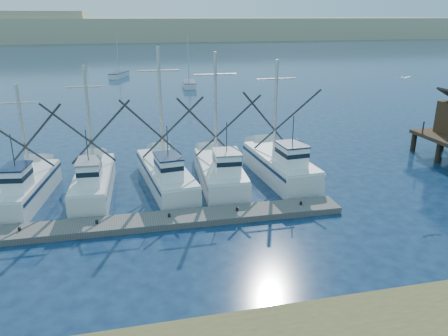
{
  "coord_description": "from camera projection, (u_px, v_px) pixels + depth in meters",
  "views": [
    {
      "loc": [
        -5.83,
        -17.06,
        11.28
      ],
      "look_at": [
        -0.05,
        8.0,
        2.26
      ],
      "focal_mm": 35.0,
      "sensor_mm": 36.0,
      "label": 1
    }
  ],
  "objects": [
    {
      "name": "flying_gull",
      "position": [
        402.0,
        78.0,
        30.48
      ],
      "size": [
        1.17,
        0.21,
        0.21
      ],
      "color": "white",
      "rests_on": "ground"
    },
    {
      "name": "sailboat_far",
      "position": [
        119.0,
        75.0,
        83.55
      ],
      "size": [
        3.92,
        6.25,
        8.1
      ],
      "rotation": [
        0.0,
        0.0,
        -0.4
      ],
      "color": "silver",
      "rests_on": "ground"
    },
    {
      "name": "trawler_fleet",
      "position": [
        110.0,
        181.0,
        28.76
      ],
      "size": [
        28.29,
        9.35,
        9.34
      ],
      "color": "silver",
      "rests_on": "ground"
    },
    {
      "name": "dune_ridge",
      "position": [
        131.0,
        29.0,
        212.1
      ],
      "size": [
        360.0,
        60.0,
        10.0
      ],
      "primitive_type": "cube",
      "color": "tan",
      "rests_on": "ground"
    },
    {
      "name": "floating_dock",
      "position": [
        97.0,
        227.0,
        24.21
      ],
      "size": [
        28.49,
        2.26,
        0.38
      ],
      "primitive_type": "cube",
      "rotation": [
        0.0,
        0.0,
        -0.01
      ],
      "color": "#5C5853",
      "rests_on": "ground"
    },
    {
      "name": "sailboat_near",
      "position": [
        189.0,
        84.0,
        72.23
      ],
      "size": [
        2.38,
        5.87,
        8.1
      ],
      "rotation": [
        0.0,
        0.0,
        -0.08
      ],
      "color": "silver",
      "rests_on": "ground"
    },
    {
      "name": "ground",
      "position": [
        263.0,
        267.0,
        20.65
      ],
      "size": [
        500.0,
        500.0,
        0.0
      ],
      "primitive_type": "plane",
      "color": "#0C1B38",
      "rests_on": "ground"
    }
  ]
}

